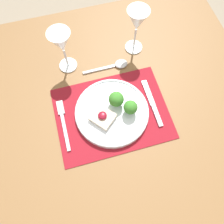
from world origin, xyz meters
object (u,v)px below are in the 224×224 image
dinner_plate (113,112)px  wine_glass_near (137,22)px  knife (153,106)px  wine_glass_far (61,44)px  fork (63,121)px  spoon (117,65)px

dinner_plate → wine_glass_near: (0.17, 0.27, 0.12)m
knife → wine_glass_far: 0.40m
fork → knife: knife is taller
dinner_plate → fork: bearing=174.2°
dinner_plate → spoon: 0.21m
fork → spoon: spoon is taller
wine_glass_far → knife: bearing=-44.2°
knife → wine_glass_far: (-0.27, 0.26, 0.13)m
spoon → wine_glass_near: wine_glass_near is taller
fork → knife: bearing=-2.6°
dinner_plate → wine_glass_near: size_ratio=1.39×
dinner_plate → wine_glass_far: 0.30m
knife → spoon: (-0.08, 0.21, 0.00)m
fork → wine_glass_near: 0.45m
fork → wine_glass_near: bearing=38.1°
fork → wine_glass_near: wine_glass_near is taller
fork → knife: 0.34m
knife → wine_glass_far: bearing=134.6°
spoon → knife: bearing=-65.7°
dinner_plate → spoon: (0.07, 0.20, -0.01)m
wine_glass_near → fork: bearing=-144.2°
dinner_plate → wine_glass_far: wine_glass_far is taller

